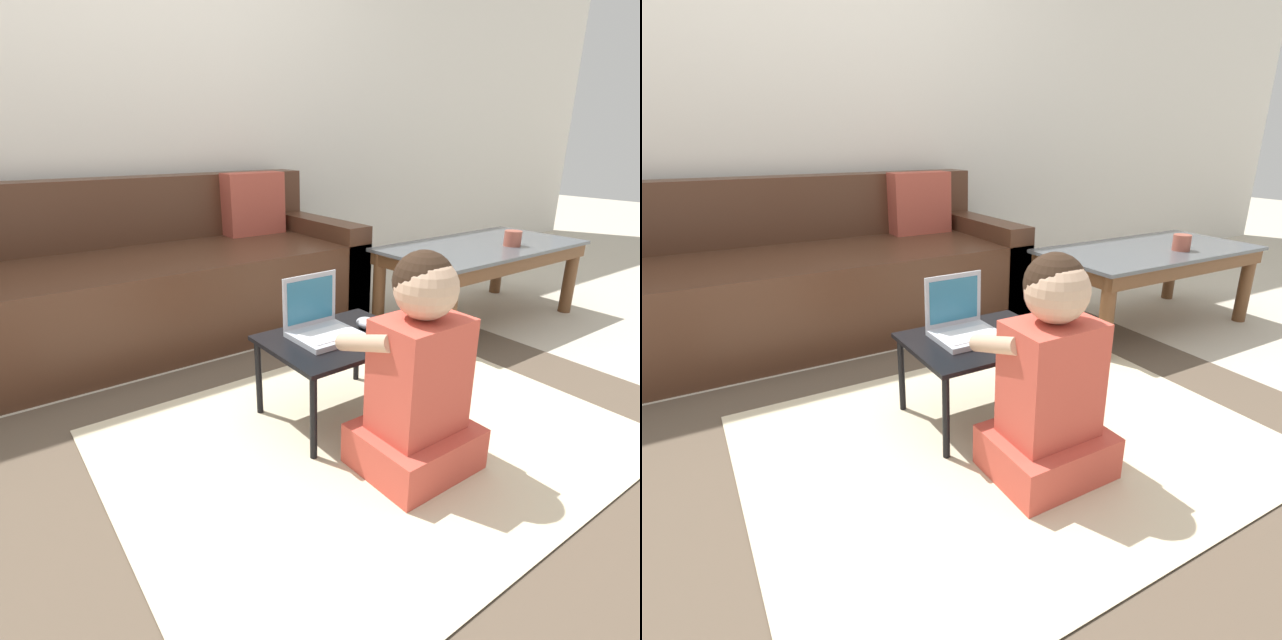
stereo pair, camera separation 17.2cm
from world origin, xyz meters
TOP-DOWN VIEW (x-y plane):
  - ground_plane at (0.00, 0.00)m, footprint 16.00×16.00m
  - wall_back at (0.00, 1.72)m, footprint 9.00×0.06m
  - area_rug at (0.09, -0.22)m, footprint 2.37×1.83m
  - couch at (-0.23, 1.23)m, footprint 2.30×0.92m
  - coffee_table at (1.41, 0.36)m, footprint 1.18×0.61m
  - laptop_desk at (0.09, -0.03)m, footprint 0.52×0.40m
  - laptop at (0.05, 0.01)m, footprint 0.23×0.20m
  - computer_mouse at (0.23, -0.02)m, footprint 0.07×0.10m
  - person_seated at (0.09, -0.41)m, footprint 0.35×0.38m
  - cup_on_table at (1.50, 0.24)m, footprint 0.09×0.09m

SIDE VIEW (x-z plane):
  - ground_plane at x=0.00m, z-range 0.00..0.00m
  - area_rug at x=0.09m, z-range 0.00..0.01m
  - couch at x=-0.23m, z-range -0.12..0.68m
  - laptop_desk at x=0.09m, z-range 0.12..0.45m
  - person_seated at x=0.09m, z-range -0.03..0.67m
  - computer_mouse at x=0.23m, z-range 0.32..0.36m
  - laptop at x=0.05m, z-range 0.25..0.47m
  - coffee_table at x=1.41m, z-range 0.15..0.59m
  - cup_on_table at x=1.50m, z-range 0.43..0.52m
  - wall_back at x=0.00m, z-range 0.00..2.50m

